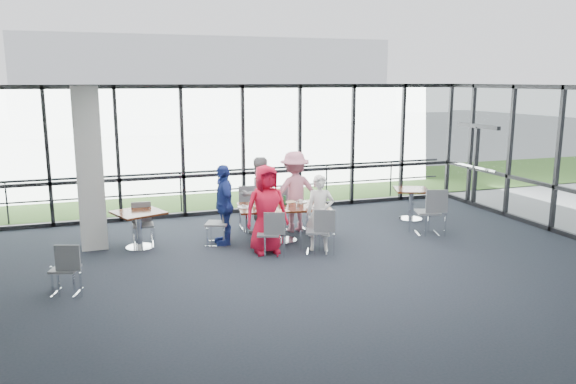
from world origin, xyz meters
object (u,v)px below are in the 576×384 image
object	(u,v)px
chair_spare_la	(65,269)
structural_column	(90,169)
side_table_right	(411,194)
diner_far_left	(259,195)
chair_spare_lb	(143,225)
main_table	(283,212)
chair_main_fl	(252,210)
diner_near_left	(266,209)
chair_main_fr	(294,208)
chair_main_nl	(268,234)
chair_main_nr	(317,231)
chair_main_end	(217,223)
diner_far_right	(295,192)
diner_end	(224,205)
diner_near_right	(320,213)
chair_spare_r	(428,212)
side_table_left	(139,217)

from	to	relation	value
chair_spare_la	structural_column	bearing A→B (deg)	98.37
structural_column	side_table_right	distance (m)	7.26
diner_far_left	chair_spare_lb	world-z (taller)	diner_far_left
main_table	chair_main_fl	xyz separation A→B (m)	(-0.40, 1.01, -0.14)
diner_near_left	chair_main_fr	distance (m)	1.90
chair_main_nl	chair_main_nr	distance (m)	0.95
diner_far_left	chair_main_end	bearing A→B (deg)	25.38
chair_main_end	structural_column	bearing A→B (deg)	-81.90
chair_main_nr	diner_far_right	bearing A→B (deg)	109.39
diner_end	chair_main_nr	bearing A→B (deg)	52.71
diner_far_right	structural_column	bearing A→B (deg)	-4.71
structural_column	chair_main_nl	distance (m)	3.73
diner_far_right	chair_main_nl	world-z (taller)	diner_far_right
chair_main_end	chair_main_nl	bearing A→B (deg)	60.94
diner_near_right	diner_far_right	distance (m)	1.50
diner_near_right	chair_main_nr	distance (m)	0.38
diner_far_left	diner_far_right	world-z (taller)	diner_far_right
chair_main_fr	chair_spare_r	distance (m)	2.93
side_table_left	diner_far_right	distance (m)	3.37
side_table_right	diner_far_right	world-z (taller)	diner_far_right
main_table	chair_spare_r	world-z (taller)	chair_spare_r
structural_column	chair_main_nl	size ratio (longest dim) A/B	3.76
structural_column	chair_spare_lb	world-z (taller)	structural_column
diner_end	chair_spare_lb	xyz separation A→B (m)	(-1.58, 0.41, -0.40)
structural_column	main_table	bearing A→B (deg)	-12.24
diner_near_right	chair_spare_la	size ratio (longest dim) A/B	1.83
diner_far_left	chair_spare_r	distance (m)	3.68
diner_near_left	chair_main_end	size ratio (longest dim) A/B	1.93
chair_main_nr	chair_main_end	xyz separation A→B (m)	(-1.72, 1.17, 0.01)
chair_main_nl	chair_main_fr	world-z (taller)	chair_main_fr
chair_main_nl	diner_far_right	bearing A→B (deg)	74.44
main_table	chair_main_nl	bearing A→B (deg)	-115.80
diner_far_right	diner_far_left	bearing A→B (deg)	-11.95
chair_main_nl	chair_spare_la	size ratio (longest dim) A/B	1.04
chair_main_fl	chair_main_fr	world-z (taller)	chair_main_fl
main_table	chair_main_fl	size ratio (longest dim) A/B	2.09
structural_column	chair_spare_r	xyz separation A→B (m)	(6.84, -1.33, -1.10)
chair_main_fl	main_table	bearing A→B (deg)	115.95
chair_main_nr	chair_main_end	bearing A→B (deg)	169.30
diner_near_right	chair_main_fr	bearing A→B (deg)	108.80
side_table_right	diner_near_left	size ratio (longest dim) A/B	0.58
chair_main_nl	chair_spare_r	size ratio (longest dim) A/B	0.86
chair_spare_la	chair_spare_r	bearing A→B (deg)	27.31
side_table_right	diner_end	bearing A→B (deg)	-173.55
chair_main_nl	chair_main_fr	bearing A→B (deg)	76.37
side_table_right	diner_far_right	size ratio (longest dim) A/B	0.56
chair_main_nl	chair_main_fr	size ratio (longest dim) A/B	0.90
chair_main_nl	main_table	bearing A→B (deg)	74.87
chair_main_fr	chair_spare_r	world-z (taller)	chair_spare_r
structural_column	diner_far_right	world-z (taller)	structural_column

